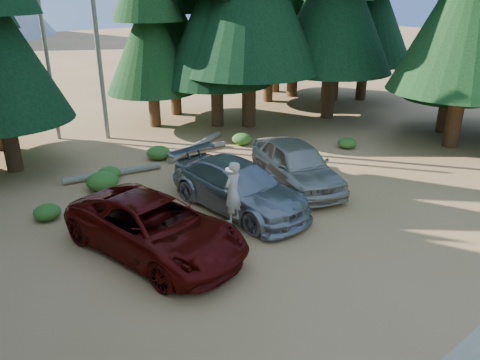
# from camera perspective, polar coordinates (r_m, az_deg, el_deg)

# --- Properties ---
(ground) EXTENTS (160.00, 160.00, 0.00)m
(ground) POSITION_cam_1_polar(r_m,az_deg,el_deg) (13.91, 7.19, -9.32)
(ground) COLOR olive
(ground) RESTS_ON ground
(forest_belt_north) EXTENTS (36.00, 7.00, 22.00)m
(forest_belt_north) POSITION_cam_1_polar(r_m,az_deg,el_deg) (25.63, -17.89, 4.82)
(forest_belt_north) COLOR black
(forest_belt_north) RESTS_ON ground
(forest_belt_east) EXTENTS (6.00, 22.00, 22.00)m
(forest_belt_east) POSITION_cam_1_polar(r_m,az_deg,el_deg) (28.04, 23.46, 5.50)
(forest_belt_east) COLOR black
(forest_belt_east) RESTS_ON ground
(snag_front) EXTENTS (0.24, 0.24, 12.00)m
(snag_front) POSITION_cam_1_polar(r_m,az_deg,el_deg) (24.45, -17.34, 18.48)
(snag_front) COLOR #726D5B
(snag_front) RESTS_ON ground
(snag_back) EXTENTS (0.20, 0.20, 10.00)m
(snag_back) POSITION_cam_1_polar(r_m,az_deg,el_deg) (25.23, -22.78, 15.58)
(snag_back) COLOR #726D5B
(snag_back) RESTS_ON ground
(red_pickup) EXTENTS (3.76, 6.31, 1.64)m
(red_pickup) POSITION_cam_1_polar(r_m,az_deg,el_deg) (13.90, -10.33, -5.66)
(red_pickup) COLOR #540907
(red_pickup) RESTS_ON ground
(silver_minivan_center) EXTENTS (2.59, 5.83, 1.66)m
(silver_minivan_center) POSITION_cam_1_polar(r_m,az_deg,el_deg) (16.35, -0.20, -0.80)
(silver_minivan_center) COLOR #94969B
(silver_minivan_center) RESTS_ON ground
(silver_minivan_right) EXTENTS (3.72, 5.63, 1.78)m
(silver_minivan_right) POSITION_cam_1_polar(r_m,az_deg,el_deg) (18.39, 6.90, 1.92)
(silver_minivan_right) COLOR #AAA697
(silver_minivan_right) RESTS_ON ground
(frisbee_player) EXTENTS (0.82, 0.66, 1.95)m
(frisbee_player) POSITION_cam_1_polar(r_m,az_deg,el_deg) (14.20, -0.91, -1.47)
(frisbee_player) COLOR beige
(frisbee_player) RESTS_ON ground
(log_left) EXTENTS (3.98, 1.13, 0.29)m
(log_left) POSITION_cam_1_polar(r_m,az_deg,el_deg) (20.09, -15.21, 0.79)
(log_left) COLOR #726D5B
(log_left) RESTS_ON ground
(log_mid) EXTENTS (3.26, 0.79, 0.27)m
(log_mid) POSITION_cam_1_polar(r_m,az_deg,el_deg) (22.47, -5.60, 3.77)
(log_mid) COLOR #726D5B
(log_mid) RESTS_ON ground
(log_right) EXTENTS (4.29, 2.20, 0.29)m
(log_right) POSITION_cam_1_polar(r_m,az_deg,el_deg) (22.87, -5.38, 4.15)
(log_right) COLOR #726D5B
(log_right) RESTS_ON ground
(shrub_left) EXTENTS (0.90, 0.90, 0.50)m
(shrub_left) POSITION_cam_1_polar(r_m,az_deg,el_deg) (17.13, -22.45, -3.63)
(shrub_left) COLOR #2C6F21
(shrub_left) RESTS_ON ground
(shrub_center_left) EXTENTS (1.23, 1.23, 0.68)m
(shrub_center_left) POSITION_cam_1_polar(r_m,az_deg,el_deg) (18.86, -16.43, -0.13)
(shrub_center_left) COLOR #2C6F21
(shrub_center_left) RESTS_ON ground
(shrub_center_right) EXTENTS (0.94, 0.94, 0.52)m
(shrub_center_right) POSITION_cam_1_polar(r_m,az_deg,el_deg) (19.81, -15.67, 0.80)
(shrub_center_right) COLOR #2C6F21
(shrub_center_right) RESTS_ON ground
(shrub_right) EXTENTS (1.08, 1.08, 0.59)m
(shrub_right) POSITION_cam_1_polar(r_m,az_deg,el_deg) (21.70, -9.92, 3.30)
(shrub_right) COLOR #2C6F21
(shrub_right) RESTS_ON ground
(shrub_far_right) EXTENTS (1.00, 1.00, 0.55)m
(shrub_far_right) POSITION_cam_1_polar(r_m,az_deg,el_deg) (23.43, 0.25, 5.03)
(shrub_far_right) COLOR #2C6F21
(shrub_far_right) RESTS_ON ground
(shrub_edge_east) EXTENTS (0.92, 0.92, 0.50)m
(shrub_edge_east) POSITION_cam_1_polar(r_m,az_deg,el_deg) (23.48, 12.93, 4.43)
(shrub_edge_east) COLOR #2C6F21
(shrub_edge_east) RESTS_ON ground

